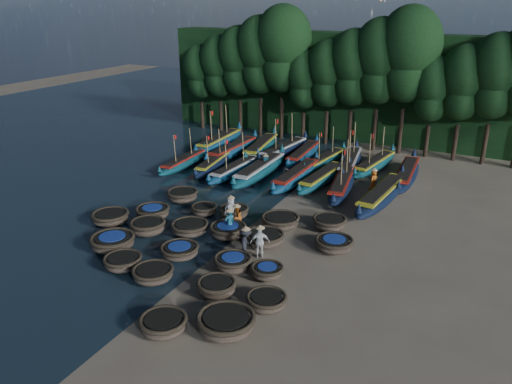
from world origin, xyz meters
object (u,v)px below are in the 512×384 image
at_px(coracle_21, 204,209).
at_px(fisherman_0, 231,209).
at_px(long_boat_5, 296,175).
at_px(long_boat_15, 350,163).
at_px(coracle_24, 329,222).
at_px(fisherman_3, 246,243).
at_px(coracle_11, 148,227).
at_px(coracle_23, 280,221).
at_px(coracle_16, 190,228).
at_px(fisherman_5, 265,164).
at_px(coracle_20, 183,195).
at_px(fisherman_6, 373,179).
at_px(coracle_8, 217,287).
at_px(coracle_14, 267,271).
at_px(long_boat_6, 322,178).
at_px(long_boat_14, 325,160).
at_px(long_boat_17, 406,174).
at_px(long_boat_16, 375,164).
at_px(fisherman_1, 230,222).
at_px(long_boat_12, 284,150).
at_px(coracle_12, 180,251).
at_px(coracle_5, 113,242).
at_px(long_boat_1, 184,162).
at_px(coracle_15, 153,212).
at_px(long_boat_9, 219,141).
at_px(coracle_3, 163,324).
at_px(long_boat_13, 303,154).
at_px(long_boat_8, 382,195).
at_px(coracle_7, 153,273).
at_px(coracle_10, 110,217).
at_px(coracle_19, 334,244).
at_px(coracle_13, 233,262).
at_px(coracle_22, 234,212).
at_px(long_boat_3, 235,169).
at_px(long_boat_7, 342,184).
at_px(coracle_6, 123,262).
at_px(fisherman_4, 260,241).
at_px(long_boat_2, 214,163).
at_px(coracle_18, 265,238).

height_order(coracle_21, fisherman_0, fisherman_0).
xyz_separation_m(long_boat_5, long_boat_15, (2.66, 4.80, 0.02)).
distance_m(coracle_24, fisherman_3, 6.18).
xyz_separation_m(coracle_11, coracle_23, (6.54, 4.32, -0.05)).
distance_m(coracle_16, fisherman_5, 11.61).
height_order(coracle_20, fisherman_6, fisherman_6).
relative_size(coracle_8, coracle_14, 1.13).
relative_size(long_boat_6, fisherman_6, 4.42).
xyz_separation_m(coracle_21, long_boat_14, (3.49, 13.05, 0.11)).
bearing_deg(long_boat_17, long_boat_16, 149.53).
distance_m(coracle_21, fisherman_1, 3.60).
height_order(long_boat_12, fisherman_3, long_boat_12).
bearing_deg(coracle_12, fisherman_1, 71.57).
xyz_separation_m(coracle_11, fisherman_0, (3.53, 3.63, 0.42)).
distance_m(coracle_5, long_boat_1, 14.44).
relative_size(coracle_16, coracle_23, 0.94).
relative_size(coracle_15, long_boat_9, 0.24).
bearing_deg(long_boat_1, coracle_3, -60.51).
height_order(long_boat_13, long_boat_15, long_boat_15).
xyz_separation_m(coracle_16, long_boat_8, (8.88, 9.79, 0.19)).
distance_m(coracle_7, coracle_12, 2.57).
height_order(coracle_10, long_boat_12, long_boat_12).
bearing_deg(coracle_19, coracle_8, -117.30).
height_order(coracle_12, coracle_14, coracle_12).
relative_size(coracle_11, coracle_13, 1.10).
relative_size(coracle_14, long_boat_15, 0.23).
distance_m(long_boat_9, long_boat_13, 8.37).
relative_size(coracle_13, coracle_22, 1.18).
distance_m(coracle_19, long_boat_9, 21.75).
distance_m(long_boat_3, long_boat_7, 8.53).
bearing_deg(coracle_15, long_boat_3, 86.47).
bearing_deg(coracle_16, coracle_24, 31.77).
bearing_deg(coracle_6, fisherman_3, 36.11).
height_order(coracle_15, long_boat_13, long_boat_13).
distance_m(coracle_22, long_boat_13, 13.31).
relative_size(coracle_15, fisherman_6, 1.22).
bearing_deg(fisherman_1, fisherman_4, 92.06).
bearing_deg(coracle_24, coracle_14, -97.38).
relative_size(coracle_6, coracle_12, 1.02).
distance_m(coracle_5, coracle_6, 2.33).
bearing_deg(long_boat_13, long_boat_2, -137.67).
bearing_deg(coracle_11, coracle_13, -11.71).
xyz_separation_m(coracle_15, coracle_19, (11.50, 1.06, -0.03)).
distance_m(coracle_12, long_boat_2, 14.81).
distance_m(coracle_7, coracle_18, 6.70).
bearing_deg(fisherman_3, long_boat_12, -3.28).
bearing_deg(fisherman_0, long_boat_7, 27.31).
relative_size(long_boat_14, fisherman_5, 4.06).
bearing_deg(fisherman_0, long_boat_12, 66.83).
relative_size(coracle_16, coracle_18, 1.00).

